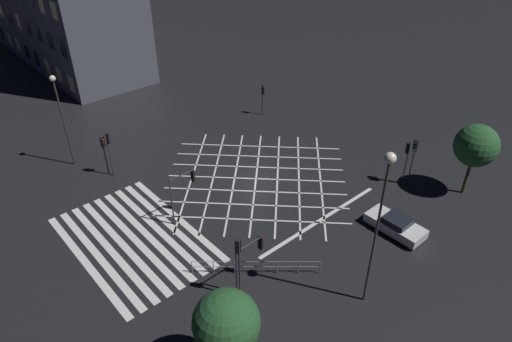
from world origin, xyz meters
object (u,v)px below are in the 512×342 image
object	(u,v)px
traffic_light_nw_main	(263,94)
traffic_light_sw_cross	(109,145)
traffic_light_ne_cross	(414,154)
traffic_light_median_south	(184,186)
traffic_light_ne_main	(407,154)
street_lamp_east	(59,105)
street_tree_near	(476,146)
waiting_car	(396,225)
traffic_light_sw_main	(104,148)
street_lamp_west	(383,198)
traffic_light_se_cross	(251,253)
traffic_light_se_main	(238,257)
street_tree_far	(226,323)

from	to	relation	value
traffic_light_nw_main	traffic_light_sw_cross	bearing A→B (deg)	-89.35
traffic_light_ne_cross	traffic_light_median_south	bearing A→B (deg)	-27.63
traffic_light_median_south	traffic_light_ne_main	bearing A→B (deg)	-26.21
street_lamp_east	street_tree_near	bearing A→B (deg)	41.27
traffic_light_ne_main	waiting_car	distance (m)	6.92
traffic_light_sw_cross	street_tree_near	distance (m)	29.03
traffic_light_sw_main	street_lamp_west	distance (m)	24.09
traffic_light_se_cross	traffic_light_sw_main	size ratio (longest dim) A/B	0.96
street_tree_near	waiting_car	xyz separation A→B (m)	(-0.84, -8.21, -3.77)
traffic_light_median_south	street_tree_near	size ratio (longest dim) A/B	0.67
traffic_light_ne_cross	street_lamp_west	size ratio (longest dim) A/B	0.41
street_lamp_east	traffic_light_sw_cross	bearing A→B (deg)	25.70
traffic_light_sw_cross	street_lamp_east	xyz separation A→B (m)	(-3.96, -1.91, 2.87)
waiting_car	traffic_light_se_cross	bearing A→B (deg)	74.46
traffic_light_se_main	traffic_light_se_cross	world-z (taller)	traffic_light_se_main
traffic_light_sw_cross	street_tree_near	world-z (taller)	street_tree_near
street_tree_near	traffic_light_sw_cross	bearing A→B (deg)	-136.39
traffic_light_ne_main	street_tree_near	xyz separation A→B (m)	(4.10, 2.48, 1.64)
traffic_light_sw_cross	street_tree_far	distance (m)	21.62
traffic_light_sw_cross	traffic_light_se_main	distance (m)	17.40
street_lamp_east	street_lamp_west	distance (m)	27.51
traffic_light_median_south	street_tree_far	world-z (taller)	street_tree_far
traffic_light_se_cross	waiting_car	xyz separation A→B (m)	(3.07, 11.04, -1.98)
traffic_light_nw_main	waiting_car	distance (m)	21.16
traffic_light_se_main	waiting_car	bearing A→B (deg)	-102.65
traffic_light_nw_main	street_tree_near	bearing A→B (deg)	7.21
waiting_car	traffic_light_sw_main	bearing A→B (deg)	30.61
street_tree_near	traffic_light_ne_main	bearing A→B (deg)	-148.80
traffic_light_sw_main	street_tree_near	world-z (taller)	street_tree_near
street_lamp_east	street_lamp_west	bearing A→B (deg)	14.63
traffic_light_sw_main	traffic_light_median_south	bearing A→B (deg)	10.41
traffic_light_ne_cross	street_tree_far	world-z (taller)	street_tree_far
traffic_light_sw_cross	street_lamp_west	xyz separation A→B (m)	(22.58, 5.02, 4.81)
traffic_light_ne_main	traffic_light_se_cross	distance (m)	16.77
traffic_light_se_cross	traffic_light_median_south	distance (m)	8.16
traffic_light_ne_cross	traffic_light_se_cross	world-z (taller)	traffic_light_ne_cross
traffic_light_se_cross	street_tree_near	distance (m)	19.72
traffic_light_se_main	traffic_light_se_cross	xyz separation A→B (m)	(-0.31, 1.24, -0.66)
waiting_car	street_tree_far	bearing A→B (deg)	93.57
traffic_light_se_cross	traffic_light_sw_cross	bearing A→B (deg)	92.51
street_lamp_east	street_tree_far	distance (m)	25.27
traffic_light_sw_cross	street_lamp_west	world-z (taller)	street_lamp_west
traffic_light_ne_cross	traffic_light_se_main	xyz separation A→B (m)	(-0.02, -18.04, 0.22)
traffic_light_se_main	street_tree_near	size ratio (longest dim) A/B	0.75
traffic_light_ne_main	traffic_light_sw_main	size ratio (longest dim) A/B	1.04
traffic_light_sw_cross	traffic_light_ne_main	distance (m)	24.33
street_tree_near	street_tree_far	distance (m)	24.28
street_lamp_west	street_tree_near	xyz separation A→B (m)	(-1.59, 14.97, -3.34)
traffic_light_ne_main	traffic_light_nw_main	size ratio (longest dim) A/B	1.13
traffic_light_ne_cross	street_lamp_east	world-z (taller)	street_lamp_east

